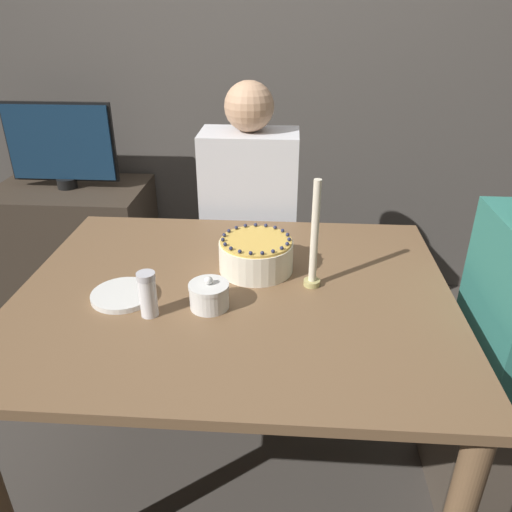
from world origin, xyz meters
The scene contains 12 objects.
ground_plane centered at (0.00, 0.00, 0.00)m, with size 12.00×12.00×0.00m, color #3D3833.
wall_behind centered at (0.00, 1.40, 1.30)m, with size 8.00×0.05×2.60m.
dining_table centered at (0.00, 0.00, 0.64)m, with size 1.29×1.05×0.76m.
cake centered at (0.06, 0.13, 0.81)m, with size 0.23×0.23×0.12m.
sugar_bowl centered at (-0.06, -0.10, 0.79)m, with size 0.11×0.11×0.10m.
sugar_shaker centered at (-0.22, -0.15, 0.82)m, with size 0.05×0.05×0.13m.
plate_stack centered at (-0.32, -0.06, 0.76)m, with size 0.18×0.18×0.02m.
candle centered at (0.23, 0.04, 0.90)m, with size 0.05×0.05×0.34m.
person_man_blue_shirt centered at (-0.01, 0.72, 0.55)m, with size 0.40×0.34×1.25m.
person_woman_floral centered at (0.85, -0.02, 0.52)m, with size 0.34×0.40×1.20m.
side_cabinet centered at (-0.98, 1.10, 0.33)m, with size 0.77×0.51×0.66m.
tv_monitor centered at (-0.98, 1.10, 0.89)m, with size 0.55×0.10×0.43m.
Camera 1 is at (0.15, -1.27, 1.53)m, focal length 35.00 mm.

